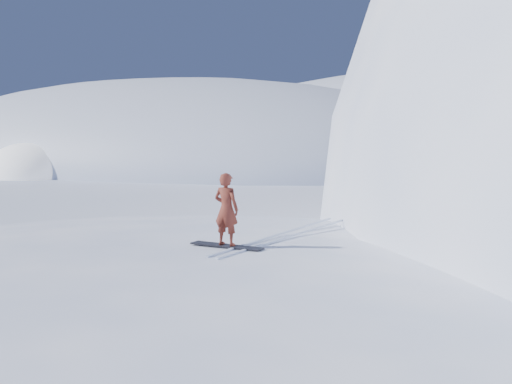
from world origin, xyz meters
TOP-DOWN VIEW (x-y plane):
  - near_ridge at (1.00, 3.00)m, footprint 36.00×28.00m
  - far_ridge_a at (-70.00, 60.00)m, footprint 120.00×70.00m
  - far_ridge_c at (-40.00, 110.00)m, footprint 140.00×90.00m
  - wind_bumps at (-0.56, 2.12)m, footprint 16.00×14.40m
  - snowboard at (-0.61, 3.43)m, footprint 1.73×0.62m
  - snowboarder at (-0.61, 3.43)m, footprint 0.63×0.47m
  - vapor_plume at (-53.65, 28.01)m, footprint 11.08×8.86m
  - board_tracks at (-0.45, 5.37)m, footprint 1.22×5.96m

SIDE VIEW (x-z plane):
  - near_ridge at x=1.00m, z-range -2.40..2.40m
  - far_ridge_a at x=-70.00m, z-range -14.00..14.00m
  - far_ridge_c at x=-40.00m, z-range -18.00..18.00m
  - wind_bumps at x=-0.56m, z-range -0.50..0.50m
  - vapor_plume at x=-53.65m, z-range -3.88..3.88m
  - snowboard at x=-0.61m, z-range 2.40..2.43m
  - board_tracks at x=-0.45m, z-range 2.40..2.44m
  - snowboarder at x=-0.61m, z-range 2.43..3.99m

